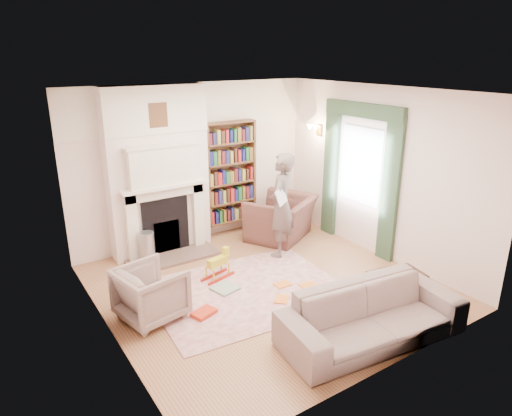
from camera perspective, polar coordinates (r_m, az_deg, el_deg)
floor at (r=6.84m, az=1.17°, el=-9.72°), size 4.50×4.50×0.00m
ceiling at (r=6.02m, az=1.35°, el=14.35°), size 4.50×4.50×0.00m
wall_back at (r=8.18m, az=-7.75°, el=5.48°), size 4.50×0.00×4.50m
wall_front at (r=4.73m, az=16.92°, el=-5.39°), size 4.50×0.00×4.50m
wall_left at (r=5.41m, az=-18.81°, el=-2.47°), size 0.00×4.50×4.50m
wall_right at (r=7.74m, az=15.15°, el=4.22°), size 0.00×4.50×4.50m
fireplace at (r=7.72m, az=-12.11°, el=4.31°), size 1.70×0.58×2.80m
bookcase at (r=8.41m, az=-3.30°, el=4.42°), size 1.00×0.24×1.85m
window at (r=7.98m, az=12.98°, el=5.20°), size 0.02×0.90×1.30m
curtain_left at (r=7.57m, az=16.44°, el=2.20°), size 0.07×0.32×2.40m
curtain_right at (r=8.50m, az=9.32°, el=4.53°), size 0.07×0.32×2.40m
pelmet at (r=7.79m, az=13.26°, el=11.82°), size 0.09×1.70×0.24m
wall_sconce at (r=8.54m, az=6.89°, el=9.52°), size 0.20×0.24×0.24m
rug at (r=6.70m, az=-1.12°, el=-10.32°), size 2.83×2.27×0.01m
armchair_reading at (r=8.40m, az=3.15°, el=-1.25°), size 1.53×1.47×0.77m
armchair_left at (r=6.10m, az=-12.99°, el=-10.32°), size 0.91×0.89×0.71m
sofa at (r=5.71m, az=14.31°, el=-12.87°), size 2.34×1.15×0.66m
man_reading at (r=7.53m, az=3.16°, el=0.32°), size 0.77×0.71×1.76m
newspaper at (r=7.22m, az=3.17°, el=1.44°), size 0.35×0.29×0.24m
coffee_table at (r=6.60m, az=17.07°, el=-9.58°), size 0.78×0.58×0.45m
paraffin_heater at (r=7.59m, az=-13.44°, el=-4.93°), size 0.26×0.26×0.55m
rocking_horse at (r=6.97m, az=-4.85°, el=-7.08°), size 0.56×0.33×0.46m
board_game at (r=6.74m, az=-3.89°, el=-9.96°), size 0.41×0.41×0.03m
game_box_lid at (r=6.18m, az=-6.53°, el=-12.89°), size 0.36×0.30×0.05m
comic_annuals at (r=6.73m, az=4.39°, el=-10.12°), size 0.84×0.57×0.02m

